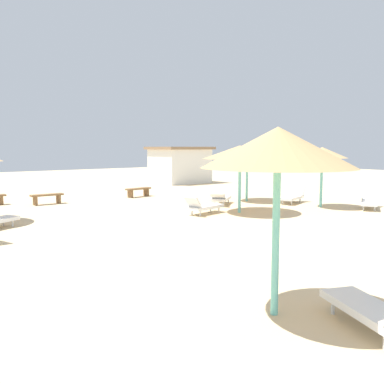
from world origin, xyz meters
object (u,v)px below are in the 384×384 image
beach_cabana (180,165)px  lounger_6 (293,196)px  lounger_3 (221,198)px  bench_1 (47,197)px  lounger_0 (369,201)px  parasol_0 (322,153)px  parasol_5 (240,152)px  parasol_2 (278,148)px  bench_2 (138,191)px  parasol_3 (247,155)px  lounger_5 (203,206)px  lounger_2 (377,312)px

beach_cabana → lounger_6: bearing=-101.9°
lounger_3 → bench_1: size_ratio=1.27×
lounger_6 → lounger_0: bearing=-70.7°
parasol_0 → parasol_5: 4.17m
parasol_2 → beach_cabana: (13.77, 20.79, -1.28)m
parasol_5 → bench_2: size_ratio=1.99×
parasol_3 → beach_cabana: bearing=70.3°
parasol_2 → bench_1: parasol_2 is taller
lounger_3 → lounger_5: size_ratio=1.00×
parasol_2 → parasol_5: bearing=47.8°
bench_1 → beach_cabana: bearing=24.8°
parasol_3 → lounger_2: size_ratio=1.30×
bench_2 → beach_cabana: bearing=38.8°
lounger_3 → lounger_5: lounger_5 is taller
lounger_3 → beach_cabana: size_ratio=0.46×
parasol_3 → lounger_3: parasol_3 is taller
lounger_3 → lounger_0: bearing=-50.0°
parasol_2 → lounger_0: parasol_2 is taller
parasol_2 → lounger_6: (11.11, 8.17, -2.35)m
lounger_3 → bench_2: bearing=105.9°
lounger_0 → bench_2: 11.59m
lounger_0 → bench_2: (-5.67, 10.11, 0.02)m
parasol_3 → bench_1: size_ratio=1.72×
parasol_3 → lounger_3: 2.79m
lounger_2 → lounger_3: bearing=56.9°
parasol_5 → beach_cabana: bearing=62.6°
lounger_6 → parasol_0: bearing=-93.9°
lounger_2 → beach_cabana: bearing=59.4°
lounger_5 → beach_cabana: bearing=56.7°
bench_1 → parasol_5: bearing=-54.4°
lounger_0 → beach_cabana: size_ratio=0.46×
lounger_0 → lounger_3: bearing=130.0°
parasol_2 → parasol_5: 10.42m
parasol_0 → parasol_3: (-1.05, 3.60, -0.11)m
parasol_3 → lounger_2: 14.91m
parasol_5 → parasol_3: bearing=39.2°
parasol_3 → beach_cabana: size_ratio=0.62×
lounger_5 → lounger_6: bearing=-1.9°
parasol_5 → beach_cabana: parasol_5 is taller
lounger_0 → lounger_6: size_ratio=0.99×
bench_1 → bench_2: 4.94m
lounger_2 → bench_2: size_ratio=1.30×
parasol_5 → lounger_3: 3.28m
parasol_0 → parasol_2: 12.79m
lounger_2 → lounger_5: lounger_5 is taller
parasol_2 → parasol_3: 14.20m
parasol_2 → lounger_3: parasol_2 is taller
lounger_5 → bench_2: (0.99, 6.67, 0.02)m
parasol_0 → bench_1: (-9.35, 8.68, -2.10)m
lounger_5 → beach_cabana: beach_cabana is taller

